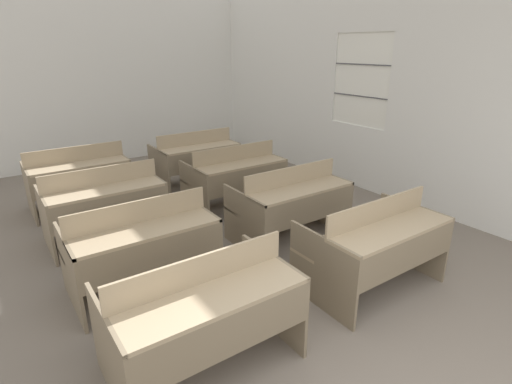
{
  "coord_description": "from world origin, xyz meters",
  "views": [
    {
      "loc": [
        -1.67,
        -0.39,
        2.13
      ],
      "look_at": [
        0.51,
        2.74,
        0.73
      ],
      "focal_mm": 28.0,
      "sensor_mm": 36.0,
      "label": 1
    }
  ],
  "objects_px": {
    "bench_second_right": "(291,202)",
    "bench_back_right": "(196,157)",
    "bench_third_left": "(104,202)",
    "bench_back_left": "(79,176)",
    "bench_front_right": "(375,243)",
    "bench_second_left": "(142,244)",
    "bench_front_left": "(203,311)",
    "bench_third_right": "(235,175)"
  },
  "relations": [
    {
      "from": "bench_second_left",
      "to": "bench_third_right",
      "type": "distance_m",
      "value": 2.16
    },
    {
      "from": "bench_second_right",
      "to": "bench_third_left",
      "type": "relative_size",
      "value": 1.0
    },
    {
      "from": "bench_third_left",
      "to": "bench_back_right",
      "type": "relative_size",
      "value": 1.0
    },
    {
      "from": "bench_second_left",
      "to": "bench_third_left",
      "type": "height_order",
      "value": "same"
    },
    {
      "from": "bench_third_right",
      "to": "bench_third_left",
      "type": "bearing_deg",
      "value": -179.83
    },
    {
      "from": "bench_second_left",
      "to": "bench_third_left",
      "type": "relative_size",
      "value": 1.0
    },
    {
      "from": "bench_third_left",
      "to": "bench_back_left",
      "type": "xyz_separation_m",
      "value": [
        -0.02,
        1.2,
        0.0
      ]
    },
    {
      "from": "bench_second_left",
      "to": "bench_front_right",
      "type": "bearing_deg",
      "value": -34.1
    },
    {
      "from": "bench_front_left",
      "to": "bench_third_right",
      "type": "relative_size",
      "value": 1.0
    },
    {
      "from": "bench_front_left",
      "to": "bench_third_left",
      "type": "height_order",
      "value": "same"
    },
    {
      "from": "bench_front_right",
      "to": "bench_third_left",
      "type": "relative_size",
      "value": 1.0
    },
    {
      "from": "bench_front_right",
      "to": "bench_second_right",
      "type": "height_order",
      "value": "same"
    },
    {
      "from": "bench_second_right",
      "to": "bench_third_left",
      "type": "distance_m",
      "value": 2.13
    },
    {
      "from": "bench_second_right",
      "to": "bench_back_left",
      "type": "bearing_deg",
      "value": 126.53
    },
    {
      "from": "bench_back_right",
      "to": "bench_second_left",
      "type": "bearing_deg",
      "value": -126.07
    },
    {
      "from": "bench_second_right",
      "to": "bench_back_right",
      "type": "relative_size",
      "value": 1.0
    },
    {
      "from": "bench_third_right",
      "to": "bench_back_left",
      "type": "height_order",
      "value": "same"
    },
    {
      "from": "bench_front_right",
      "to": "bench_second_right",
      "type": "xyz_separation_m",
      "value": [
        0.02,
        1.21,
        0.0
      ]
    },
    {
      "from": "bench_second_left",
      "to": "bench_third_left",
      "type": "distance_m",
      "value": 1.24
    },
    {
      "from": "bench_front_left",
      "to": "bench_third_right",
      "type": "bearing_deg",
      "value": 53.8
    },
    {
      "from": "bench_front_left",
      "to": "bench_third_right",
      "type": "xyz_separation_m",
      "value": [
        1.77,
        2.42,
        0.0
      ]
    },
    {
      "from": "bench_front_left",
      "to": "bench_second_right",
      "type": "distance_m",
      "value": 2.14
    },
    {
      "from": "bench_front_left",
      "to": "bench_second_right",
      "type": "xyz_separation_m",
      "value": [
        1.76,
        1.21,
        0.0
      ]
    },
    {
      "from": "bench_second_left",
      "to": "bench_second_right",
      "type": "relative_size",
      "value": 1.0
    },
    {
      "from": "bench_third_left",
      "to": "bench_back_left",
      "type": "distance_m",
      "value": 1.2
    },
    {
      "from": "bench_front_left",
      "to": "bench_back_right",
      "type": "distance_m",
      "value": 3.99
    },
    {
      "from": "bench_back_left",
      "to": "bench_back_right",
      "type": "relative_size",
      "value": 1.0
    },
    {
      "from": "bench_third_left",
      "to": "bench_back_left",
      "type": "relative_size",
      "value": 1.0
    },
    {
      "from": "bench_front_right",
      "to": "bench_second_right",
      "type": "relative_size",
      "value": 1.0
    },
    {
      "from": "bench_front_right",
      "to": "bench_back_left",
      "type": "bearing_deg",
      "value": 115.99
    },
    {
      "from": "bench_front_left",
      "to": "bench_front_right",
      "type": "relative_size",
      "value": 1.0
    },
    {
      "from": "bench_third_left",
      "to": "bench_second_left",
      "type": "bearing_deg",
      "value": -90.06
    },
    {
      "from": "bench_back_left",
      "to": "bench_second_left",
      "type": "bearing_deg",
      "value": -89.61
    },
    {
      "from": "bench_back_left",
      "to": "bench_back_right",
      "type": "xyz_separation_m",
      "value": [
        1.77,
        -0.02,
        0.0
      ]
    },
    {
      "from": "bench_second_right",
      "to": "bench_third_right",
      "type": "bearing_deg",
      "value": 89.67
    },
    {
      "from": "bench_second_right",
      "to": "bench_third_right",
      "type": "height_order",
      "value": "same"
    },
    {
      "from": "bench_front_left",
      "to": "bench_back_right",
      "type": "xyz_separation_m",
      "value": [
        1.76,
        3.59,
        0.0
      ]
    },
    {
      "from": "bench_third_left",
      "to": "bench_third_right",
      "type": "xyz_separation_m",
      "value": [
        1.77,
        0.01,
        0.0
      ]
    },
    {
      "from": "bench_third_left",
      "to": "bench_back_left",
      "type": "bearing_deg",
      "value": 90.85
    },
    {
      "from": "bench_third_left",
      "to": "bench_back_left",
      "type": "height_order",
      "value": "same"
    },
    {
      "from": "bench_back_left",
      "to": "bench_third_left",
      "type": "bearing_deg",
      "value": -89.15
    },
    {
      "from": "bench_third_right",
      "to": "bench_back_left",
      "type": "relative_size",
      "value": 1.0
    }
  ]
}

